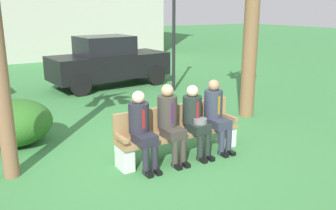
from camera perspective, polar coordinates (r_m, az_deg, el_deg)
ground_plane at (r=6.58m, az=-1.44°, el=-7.89°), size 80.00×80.00×0.00m
park_bench at (r=6.45m, az=1.56°, el=-4.23°), size 2.34×0.44×0.90m
seated_man_leftmost at (r=5.88m, az=-4.21°, el=-3.31°), size 0.34×0.72×1.28m
seated_man_centerleft at (r=6.13m, az=0.31°, el=-2.26°), size 0.34×0.72×1.33m
seated_man_centerright at (r=6.40m, az=4.32°, el=-1.90°), size 0.34×0.72×1.26m
seated_man_rightmost at (r=6.67m, az=7.58°, el=-1.01°), size 0.34×0.72×1.31m
shrub_near_bench at (r=7.50m, az=-23.13°, el=-2.60°), size 1.42×1.30×0.89m
parked_car_far at (r=12.22m, az=-9.40°, el=6.79°), size 4.02×1.98×1.68m
street_lamp at (r=11.30m, az=0.93°, el=13.91°), size 0.24×0.24×3.83m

